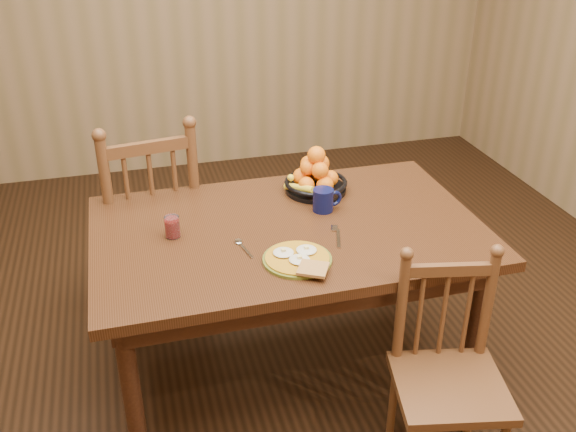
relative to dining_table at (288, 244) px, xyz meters
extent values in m
cube|color=black|center=(0.00, 0.00, -0.67)|extent=(4.50, 5.00, 0.01)
cube|color=black|center=(0.00, 0.00, 0.06)|extent=(1.60, 1.00, 0.04)
cube|color=black|center=(0.00, 0.42, -0.01)|extent=(1.40, 0.04, 0.10)
cube|color=black|center=(0.00, -0.42, -0.01)|extent=(1.40, 0.04, 0.10)
cube|color=black|center=(0.72, 0.00, -0.01)|extent=(0.04, 0.84, 0.10)
cube|color=black|center=(-0.72, 0.00, -0.01)|extent=(0.04, 0.84, 0.10)
cylinder|color=black|center=(-0.70, -0.40, -0.31)|extent=(0.07, 0.07, 0.70)
cylinder|color=black|center=(0.70, -0.40, -0.31)|extent=(0.07, 0.07, 0.70)
cylinder|color=black|center=(-0.70, 0.40, -0.31)|extent=(0.07, 0.07, 0.70)
cylinder|color=black|center=(0.70, 0.40, -0.31)|extent=(0.07, 0.07, 0.70)
cube|color=#542F19|center=(-0.55, 0.66, -0.17)|extent=(0.55, 0.53, 0.04)
cylinder|color=#542F19|center=(-0.38, 0.88, -0.43)|extent=(0.04, 0.04, 0.47)
cylinder|color=#542F19|center=(-0.77, 0.82, -0.43)|extent=(0.04, 0.04, 0.47)
cylinder|color=#542F19|center=(-0.33, 0.51, -0.43)|extent=(0.04, 0.04, 0.47)
cylinder|color=#542F19|center=(-0.72, 0.45, -0.43)|extent=(0.04, 0.04, 0.47)
cylinder|color=#542F19|center=(-0.32, 0.49, 0.12)|extent=(0.05, 0.05, 0.57)
cylinder|color=#542F19|center=(-0.71, 0.43, 0.12)|extent=(0.05, 0.05, 0.57)
cylinder|color=#542F19|center=(-0.52, 0.46, 0.06)|extent=(0.02, 0.02, 0.44)
cube|color=#542F19|center=(-0.52, 0.46, 0.31)|extent=(0.40, 0.09, 0.05)
cube|color=#542F19|center=(0.42, -0.71, -0.26)|extent=(0.46, 0.45, 0.04)
cylinder|color=#542F19|center=(0.29, -0.52, -0.47)|extent=(0.03, 0.03, 0.39)
cylinder|color=#542F19|center=(0.61, -0.59, -0.47)|extent=(0.03, 0.03, 0.39)
cylinder|color=#542F19|center=(0.29, -0.51, -0.03)|extent=(0.04, 0.04, 0.47)
cylinder|color=#542F19|center=(0.61, -0.57, -0.03)|extent=(0.04, 0.04, 0.47)
cylinder|color=#542F19|center=(0.45, -0.54, -0.07)|extent=(0.02, 0.02, 0.36)
cube|color=#542F19|center=(0.45, -0.54, 0.13)|extent=(0.32, 0.09, 0.04)
cylinder|color=#59601E|center=(-0.04, -0.27, 0.09)|extent=(0.26, 0.26, 0.01)
cylinder|color=#B37A17|center=(-0.04, -0.27, 0.10)|extent=(0.24, 0.24, 0.01)
ellipsoid|color=silver|center=(-0.08, -0.23, 0.11)|extent=(0.08, 0.08, 0.01)
cube|color=#F2E08C|center=(-0.08, -0.23, 0.12)|extent=(0.02, 0.02, 0.01)
ellipsoid|color=silver|center=(0.01, -0.24, 0.11)|extent=(0.08, 0.08, 0.01)
cube|color=#F2E08C|center=(0.01, -0.24, 0.12)|extent=(0.02, 0.02, 0.01)
ellipsoid|color=silver|center=(-0.04, -0.30, 0.11)|extent=(0.08, 0.08, 0.01)
cube|color=#F2E08C|center=(-0.04, -0.30, 0.12)|extent=(0.02, 0.02, 0.01)
cube|color=brown|center=(-0.01, -0.37, 0.11)|extent=(0.14, 0.14, 0.01)
cube|color=silver|center=(0.17, -0.15, 0.09)|extent=(0.06, 0.14, 0.00)
cube|color=silver|center=(0.18, -0.07, 0.09)|extent=(0.04, 0.05, 0.00)
cube|color=silver|center=(-0.21, -0.15, 0.09)|extent=(0.03, 0.12, 0.00)
ellipsoid|color=silver|center=(-0.22, -0.07, 0.09)|extent=(0.03, 0.04, 0.01)
cylinder|color=#090E36|center=(0.18, 0.10, 0.13)|extent=(0.09, 0.09, 0.10)
torus|color=#090E36|center=(0.24, 0.10, 0.13)|extent=(0.07, 0.03, 0.07)
cylinder|color=black|center=(0.18, 0.10, 0.18)|extent=(0.08, 0.08, 0.00)
cylinder|color=silver|center=(-0.47, 0.04, 0.13)|extent=(0.06, 0.06, 0.09)
cylinder|color=maroon|center=(-0.47, 0.04, 0.12)|extent=(0.05, 0.05, 0.07)
cylinder|color=black|center=(0.21, 0.29, 0.09)|extent=(0.28, 0.28, 0.02)
torus|color=black|center=(0.21, 0.29, 0.13)|extent=(0.29, 0.29, 0.02)
cylinder|color=black|center=(0.21, 0.29, 0.09)|extent=(0.10, 0.10, 0.01)
sphere|color=orange|center=(0.28, 0.29, 0.14)|extent=(0.07, 0.07, 0.07)
sphere|color=orange|center=(0.23, 0.36, 0.14)|extent=(0.08, 0.08, 0.08)
sphere|color=orange|center=(0.15, 0.33, 0.15)|extent=(0.08, 0.08, 0.08)
sphere|color=orange|center=(0.15, 0.25, 0.14)|extent=(0.07, 0.07, 0.07)
sphere|color=orange|center=(0.23, 0.23, 0.14)|extent=(0.08, 0.08, 0.08)
sphere|color=orange|center=(0.24, 0.32, 0.21)|extent=(0.08, 0.08, 0.08)
sphere|color=orange|center=(0.18, 0.30, 0.20)|extent=(0.07, 0.07, 0.07)
sphere|color=orange|center=(0.22, 0.25, 0.21)|extent=(0.08, 0.08, 0.08)
sphere|color=orange|center=(0.21, 0.29, 0.26)|extent=(0.08, 0.08, 0.08)
sphere|color=orange|center=(0.19, 0.35, 0.20)|extent=(0.07, 0.07, 0.07)
cylinder|color=yellow|center=(0.12, 0.25, 0.13)|extent=(0.10, 0.17, 0.07)
camera|label=1|loc=(-0.61, -2.24, 1.38)|focal=40.00mm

